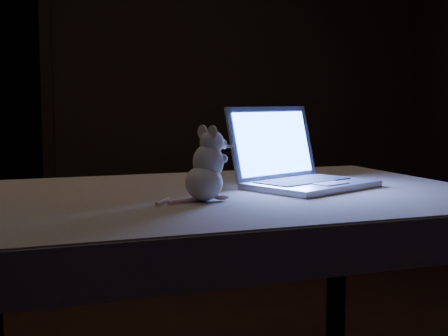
{
  "coord_description": "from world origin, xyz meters",
  "views": [
    {
      "loc": [
        -0.33,
        -2.37,
        1.09
      ],
      "look_at": [
        0.07,
        -0.48,
        0.89
      ],
      "focal_mm": 52.0,
      "sensor_mm": 36.0,
      "label": 1
    }
  ],
  "objects": [
    {
      "name": "laptop",
      "position": [
        0.35,
        -0.46,
        0.95
      ],
      "size": [
        0.5,
        0.48,
        0.26
      ],
      "primitive_type": null,
      "rotation": [
        0.0,
        0.0,
        0.55
      ],
      "color": "#BBBAC0",
      "rests_on": "tablecloth"
    },
    {
      "name": "plush_mouse",
      "position": [
        -0.02,
        -0.65,
        0.92
      ],
      "size": [
        0.2,
        0.2,
        0.2
      ],
      "primitive_type": null,
      "rotation": [
        0.0,
        0.0,
        0.52
      ],
      "color": "silver",
      "rests_on": "tablecloth"
    },
    {
      "name": "back_wall",
      "position": [
        0.0,
        2.5,
        1.3
      ],
      "size": [
        4.5,
        0.04,
        2.6
      ],
      "primitive_type": "cube",
      "color": "black",
      "rests_on": "ground"
    },
    {
      "name": "tablecloth",
      "position": [
        0.1,
        -0.55,
        0.76
      ],
      "size": [
        1.89,
        1.55,
        0.12
      ],
      "primitive_type": null,
      "rotation": [
        0.0,
        0.0,
        0.32
      ],
      "color": "#BAAA98",
      "rests_on": "table"
    },
    {
      "name": "table",
      "position": [
        0.03,
        -0.5,
        0.41
      ],
      "size": [
        1.64,
        1.19,
        0.81
      ],
      "primitive_type": null,
      "rotation": [
        0.0,
        0.0,
        0.15
      ],
      "color": "black",
      "rests_on": "floor"
    }
  ]
}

